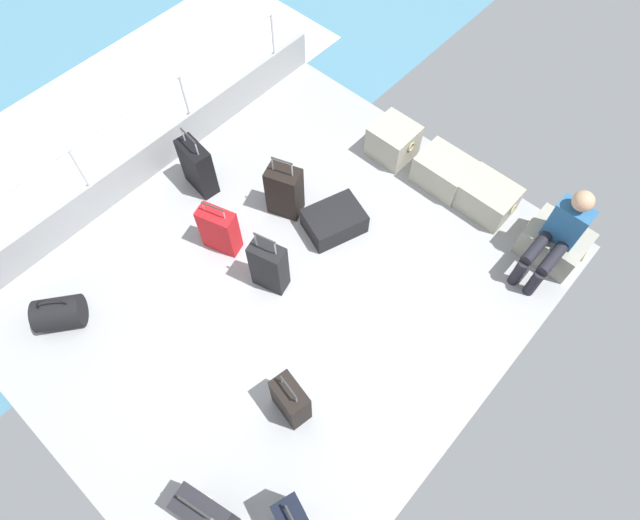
% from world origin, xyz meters
% --- Properties ---
extents(ground_plane, '(4.40, 5.20, 0.06)m').
position_xyz_m(ground_plane, '(0.00, 0.00, -0.03)').
color(ground_plane, '#939699').
extents(gunwale_port, '(0.06, 5.20, 0.45)m').
position_xyz_m(gunwale_port, '(-2.17, 0.00, 0.23)').
color(gunwale_port, '#939699').
rests_on(gunwale_port, ground_plane).
extents(railing_port, '(0.04, 4.20, 1.02)m').
position_xyz_m(railing_port, '(-2.17, 0.00, 0.78)').
color(railing_port, silver).
rests_on(railing_port, ground_plane).
extents(sea_wake, '(12.00, 12.00, 0.01)m').
position_xyz_m(sea_wake, '(-3.60, 0.00, -0.34)').
color(sea_wake, teal).
rests_on(sea_wake, ground_plane).
extents(cargo_crate_0, '(0.52, 0.47, 0.41)m').
position_xyz_m(cargo_crate_0, '(-0.30, 2.13, 0.21)').
color(cargo_crate_0, '#9E9989').
rests_on(cargo_crate_0, ground_plane).
extents(cargo_crate_1, '(0.63, 0.46, 0.37)m').
position_xyz_m(cargo_crate_1, '(0.40, 2.17, 0.19)').
color(cargo_crate_1, '#9E9989').
rests_on(cargo_crate_1, ground_plane).
extents(cargo_crate_2, '(0.61, 0.46, 0.36)m').
position_xyz_m(cargo_crate_2, '(0.97, 2.19, 0.18)').
color(cargo_crate_2, '#9E9989').
rests_on(cargo_crate_2, ground_plane).
extents(cargo_crate_3, '(0.64, 0.50, 0.37)m').
position_xyz_m(cargo_crate_3, '(1.81, 2.16, 0.19)').
color(cargo_crate_3, gray).
rests_on(cargo_crate_3, ground_plane).
extents(passenger_seated, '(0.34, 0.66, 1.07)m').
position_xyz_m(passenger_seated, '(1.81, 1.98, 0.56)').
color(passenger_seated, '#26598C').
rests_on(passenger_seated, ground_plane).
extents(suitcase_0, '(0.48, 0.31, 0.75)m').
position_xyz_m(suitcase_0, '(1.05, -1.99, 0.28)').
color(suitcase_0, black).
rests_on(suitcase_0, ground_plane).
extents(suitcase_1, '(0.38, 0.28, 0.86)m').
position_xyz_m(suitcase_1, '(-0.13, -0.08, 0.33)').
color(suitcase_1, black).
rests_on(suitcase_1, ground_plane).
extents(suitcase_2, '(0.44, 0.25, 0.83)m').
position_xyz_m(suitcase_2, '(-1.61, 0.29, 0.32)').
color(suitcase_2, black).
rests_on(suitcase_2, ground_plane).
extents(suitcase_3, '(0.63, 0.72, 0.26)m').
position_xyz_m(suitcase_3, '(-0.10, 0.86, 0.13)').
color(suitcase_3, black).
rests_on(suitcase_3, ground_plane).
extents(suitcase_4, '(0.38, 0.26, 0.66)m').
position_xyz_m(suitcase_4, '(0.93, -0.89, 0.27)').
color(suitcase_4, black).
rests_on(suitcase_4, ground_plane).
extents(suitcase_6, '(0.42, 0.29, 0.71)m').
position_xyz_m(suitcase_6, '(-0.83, -0.11, 0.29)').
color(suitcase_6, red).
rests_on(suitcase_6, ground_plane).
extents(suitcase_7, '(0.42, 0.35, 0.83)m').
position_xyz_m(suitcase_7, '(-0.66, 0.69, 0.32)').
color(suitcase_7, black).
rests_on(suitcase_7, ground_plane).
extents(duffel_bag, '(0.53, 0.55, 0.46)m').
position_xyz_m(duffel_bag, '(-1.36, -1.76, 0.16)').
color(duffel_bag, black).
rests_on(duffel_bag, ground_plane).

